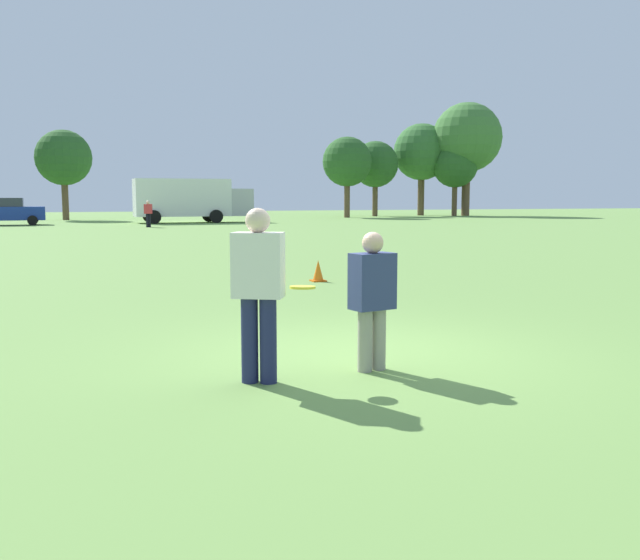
{
  "coord_description": "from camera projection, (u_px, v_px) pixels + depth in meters",
  "views": [
    {
      "loc": [
        -3.18,
        -7.8,
        1.9
      ],
      "look_at": [
        -0.61,
        -0.33,
        0.96
      ],
      "focal_mm": 39.38,
      "sensor_mm": 36.0,
      "label": 1
    }
  ],
  "objects": [
    {
      "name": "player_defender",
      "position": [
        372.0,
        294.0,
        7.61
      ],
      "size": [
        0.52,
        0.37,
        1.52
      ],
      "color": "gray",
      "rests_on": "ground"
    },
    {
      "name": "player_thrower",
      "position": [
        258.0,
        285.0,
        7.09
      ],
      "size": [
        0.58,
        0.49,
        1.79
      ],
      "color": "#1E234C",
      "rests_on": "ground"
    },
    {
      "name": "bystander_sideline_watcher",
      "position": [
        148.0,
        212.0,
        43.71
      ],
      "size": [
        0.53,
        0.47,
        1.66
      ],
      "color": "black",
      "rests_on": "ground"
    },
    {
      "name": "tree_horizon_center",
      "position": [
        467.0,
        138.0,
        69.6
      ],
      "size": [
        6.88,
        6.88,
        11.18
      ],
      "color": "brown",
      "rests_on": "ground"
    },
    {
      "name": "tree_center_elm",
      "position": [
        63.0,
        158.0,
        56.72
      ],
      "size": [
        4.48,
        4.48,
        7.29
      ],
      "color": "brown",
      "rests_on": "ground"
    },
    {
      "name": "ground_plane",
      "position": [
        358.0,
        353.0,
        8.58
      ],
      "size": [
        169.68,
        169.68,
        0.0
      ],
      "primitive_type": "plane",
      "color": "#6B9347"
    },
    {
      "name": "tree_east_oak",
      "position": [
        375.0,
        165.0,
        68.05
      ],
      "size": [
        4.47,
        4.47,
        7.26
      ],
      "color": "brown",
      "rests_on": "ground"
    },
    {
      "name": "tree_far_west_pine",
      "position": [
        455.0,
        165.0,
        69.4
      ],
      "size": [
        4.47,
        4.47,
        7.26
      ],
      "color": "brown",
      "rests_on": "ground"
    },
    {
      "name": "frisbee",
      "position": [
        303.0,
        287.0,
        7.23
      ],
      "size": [
        0.27,
        0.27,
        0.04
      ],
      "color": "yellow"
    },
    {
      "name": "box_truck",
      "position": [
        191.0,
        199.0,
        51.31
      ],
      "size": [
        8.56,
        3.16,
        3.18
      ],
      "color": "white",
      "rests_on": "ground"
    },
    {
      "name": "tree_far_east_pine",
      "position": [
        422.0,
        152.0,
        70.74
      ],
      "size": [
        5.68,
        5.68,
        9.23
      ],
      "color": "brown",
      "rests_on": "ground"
    },
    {
      "name": "traffic_cone",
      "position": [
        318.0,
        271.0,
        15.79
      ],
      "size": [
        0.32,
        0.32,
        0.48
      ],
      "color": "#D8590C",
      "rests_on": "ground"
    },
    {
      "name": "parked_car_mid_right",
      "position": [
        11.0,
        211.0,
        46.95
      ],
      "size": [
        4.25,
        2.3,
        1.82
      ],
      "color": "navy",
      "rests_on": "ground"
    },
    {
      "name": "tree_east_birch",
      "position": [
        347.0,
        162.0,
        63.6
      ],
      "size": [
        4.5,
        4.5,
        7.31
      ],
      "color": "brown",
      "rests_on": "ground"
    }
  ]
}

